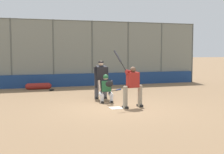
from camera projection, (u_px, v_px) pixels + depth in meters
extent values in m
plane|color=#846647|center=(116.00, 108.00, 11.30)|extent=(160.00, 160.00, 0.00)
cube|color=white|center=(116.00, 108.00, 11.30)|extent=(0.43, 0.43, 0.01)
cylinder|color=#515651|center=(192.00, 53.00, 20.87)|extent=(0.08, 0.08, 3.88)
cylinder|color=#515651|center=(161.00, 53.00, 20.13)|extent=(0.08, 0.08, 3.88)
cylinder|color=#515651|center=(128.00, 53.00, 19.39)|extent=(0.08, 0.08, 3.88)
cylinder|color=#515651|center=(92.00, 53.00, 18.65)|extent=(0.08, 0.08, 3.88)
cylinder|color=#515651|center=(53.00, 53.00, 17.91)|extent=(0.08, 0.08, 3.88)
cylinder|color=#515651|center=(11.00, 53.00, 17.18)|extent=(0.08, 0.08, 3.88)
cube|color=gray|center=(73.00, 53.00, 18.28)|extent=(16.19, 0.01, 3.88)
cylinder|color=#515651|center=(73.00, 20.00, 18.12)|extent=(16.19, 0.06, 0.06)
cube|color=navy|center=(74.00, 80.00, 18.32)|extent=(15.87, 0.18, 0.73)
cube|color=slate|center=(103.00, 80.00, 21.43)|extent=(11.33, 2.50, 0.12)
cube|color=slate|center=(107.00, 79.00, 20.64)|extent=(11.33, 0.55, 0.44)
cube|color=#B7BABC|center=(107.00, 75.00, 20.61)|extent=(11.33, 0.24, 0.08)
cube|color=slate|center=(105.00, 76.00, 21.14)|extent=(11.33, 0.55, 0.76)
cube|color=#B7BABC|center=(105.00, 70.00, 21.11)|extent=(11.33, 0.24, 0.08)
cube|color=slate|center=(102.00, 73.00, 21.65)|extent=(11.33, 0.55, 1.08)
cube|color=#B7BABC|center=(102.00, 65.00, 21.60)|extent=(11.33, 0.24, 0.08)
cube|color=slate|center=(100.00, 70.00, 22.15)|extent=(11.33, 0.55, 1.40)
cube|color=#B7BABC|center=(100.00, 60.00, 22.09)|extent=(11.33, 0.24, 0.08)
cylinder|color=gray|center=(140.00, 96.00, 11.59)|extent=(0.17, 0.17, 0.80)
cube|color=black|center=(140.00, 105.00, 11.62)|extent=(0.17, 0.30, 0.08)
cylinder|color=gray|center=(125.00, 97.00, 11.22)|extent=(0.17, 0.17, 0.80)
cube|color=black|center=(125.00, 107.00, 11.25)|extent=(0.17, 0.30, 0.08)
cube|color=maroon|center=(133.00, 80.00, 11.35)|extent=(0.48, 0.35, 0.55)
sphere|color=brown|center=(133.00, 70.00, 11.32)|extent=(0.20, 0.20, 0.20)
cylinder|color=maroon|center=(132.00, 72.00, 11.35)|extent=(0.57, 0.18, 0.21)
cylinder|color=maroon|center=(126.00, 72.00, 11.20)|extent=(0.15, 0.17, 0.16)
sphere|color=black|center=(126.00, 71.00, 11.22)|extent=(0.04, 0.04, 0.04)
cylinder|color=black|center=(123.00, 66.00, 11.24)|extent=(0.18, 0.17, 0.32)
cylinder|color=#28282D|center=(117.00, 56.00, 11.31)|extent=(0.28, 0.27, 0.46)
cylinder|color=silver|center=(111.00, 99.00, 12.50)|extent=(0.14, 0.14, 0.29)
cylinder|color=silver|center=(111.00, 94.00, 12.67)|extent=(0.23, 0.46, 0.22)
cube|color=black|center=(111.00, 102.00, 12.51)|extent=(0.13, 0.27, 0.08)
cylinder|color=silver|center=(102.00, 99.00, 12.43)|extent=(0.14, 0.14, 0.29)
cylinder|color=silver|center=(101.00, 95.00, 12.60)|extent=(0.23, 0.46, 0.22)
cube|color=black|center=(102.00, 102.00, 12.44)|extent=(0.13, 0.27, 0.08)
cube|color=black|center=(106.00, 86.00, 12.65)|extent=(0.46, 0.39, 0.52)
cube|color=#235B33|center=(106.00, 86.00, 12.51)|extent=(0.39, 0.18, 0.43)
sphere|color=beige|center=(106.00, 78.00, 12.62)|extent=(0.19, 0.19, 0.19)
sphere|color=#235B33|center=(106.00, 77.00, 12.62)|extent=(0.22, 0.22, 0.22)
cylinder|color=black|center=(111.00, 82.00, 12.44)|extent=(0.33, 0.48, 0.15)
ellipsoid|color=black|center=(109.00, 84.00, 12.20)|extent=(0.31, 0.14, 0.24)
cylinder|color=beige|center=(100.00, 85.00, 12.60)|extent=(0.13, 0.30, 0.42)
cylinder|color=#4C4C51|center=(105.00, 89.00, 13.61)|extent=(0.17, 0.17, 0.84)
cube|color=black|center=(105.00, 97.00, 13.64)|extent=(0.12, 0.28, 0.08)
cylinder|color=#4C4C51|center=(97.00, 89.00, 13.50)|extent=(0.17, 0.17, 0.84)
cube|color=black|center=(97.00, 98.00, 13.53)|extent=(0.12, 0.28, 0.08)
cube|color=black|center=(101.00, 73.00, 13.44)|extent=(0.46, 0.41, 0.64)
sphere|color=beige|center=(101.00, 63.00, 13.41)|extent=(0.21, 0.21, 0.21)
cylinder|color=black|center=(101.00, 62.00, 13.40)|extent=(0.22, 0.22, 0.07)
cylinder|color=black|center=(107.00, 77.00, 13.47)|extent=(0.15, 0.24, 0.89)
cylinder|color=black|center=(96.00, 77.00, 13.32)|extent=(0.14, 0.24, 0.89)
sphere|color=black|center=(113.00, 91.00, 15.96)|extent=(0.04, 0.04, 0.04)
cylinder|color=black|center=(114.00, 90.00, 16.11)|extent=(0.28, 0.24, 0.03)
cylinder|color=#334789|center=(118.00, 90.00, 16.46)|extent=(0.41, 0.36, 0.07)
ellipsoid|color=black|center=(52.00, 90.00, 16.25)|extent=(0.27, 0.17, 0.10)
ellipsoid|color=black|center=(50.00, 90.00, 16.14)|extent=(0.10, 0.08, 0.08)
cylinder|color=maroon|center=(38.00, 86.00, 16.86)|extent=(1.07, 0.34, 0.34)
sphere|color=maroon|center=(48.00, 86.00, 17.03)|extent=(0.33, 0.33, 0.33)
sphere|color=maroon|center=(28.00, 87.00, 16.69)|extent=(0.33, 0.33, 0.33)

